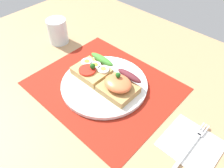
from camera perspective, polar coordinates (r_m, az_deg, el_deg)
ground_plane at (r=64.70cm, az=-1.95°, el=-1.56°), size 120.00×90.00×3.20cm
placemat at (r=63.44cm, az=-1.99°, el=-0.47°), size 39.00×32.84×0.30cm
plate at (r=62.94cm, az=-2.00°, el=-0.02°), size 24.59×24.59×1.11cm
sandwich_egg_tomato at (r=64.66cm, az=-4.93°, el=3.87°), size 9.96×9.48×4.37cm
sandwich_salmon at (r=58.90cm, az=1.98°, el=-0.25°), size 9.46×9.61×5.88cm
napkin at (r=54.79cm, az=19.78°, el=-14.45°), size 12.39×11.61×0.60cm
fork at (r=54.43cm, az=20.12°, el=-14.27°), size 1.62×15.03×0.32cm
drinking_glass at (r=81.11cm, az=-13.88°, el=13.14°), size 6.75×6.75×8.54cm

